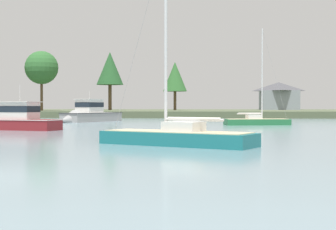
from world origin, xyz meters
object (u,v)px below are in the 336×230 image
Objects in this scene: cruiser_maroon at (14,123)px; sailboat_green at (257,123)px; cruiser_grey at (87,117)px; sailboat_teal at (177,141)px.

sailboat_green is at bearing 29.39° from cruiser_maroon.
cruiser_grey is 0.98× the size of sailboat_green.
cruiser_grey is at bearing 87.01° from cruiser_maroon.
cruiser_maroon is at bearing 133.75° from sailboat_teal.
sailboat_teal is (13.66, -14.26, -0.33)m from cruiser_maroon.
sailboat_teal reaches higher than cruiser_maroon.
cruiser_maroon is at bearing -92.99° from cruiser_grey.
sailboat_green is (18.85, -8.27, -0.38)m from cruiser_grey.
cruiser_maroon is 0.71× the size of sailboat_teal.
sailboat_green is 22.81m from cruiser_maroon.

